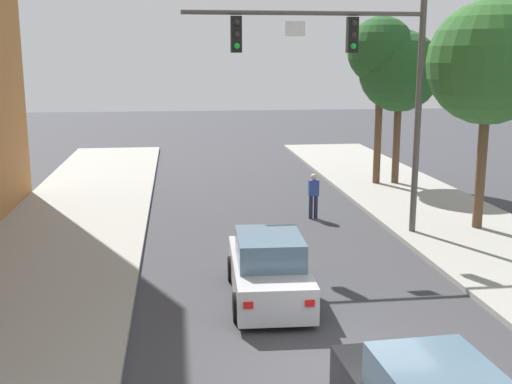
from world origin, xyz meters
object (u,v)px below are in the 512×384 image
Objects in this scene: pedestrian_crossing_road at (314,194)px; street_tree_third at (400,71)px; street_tree_farthest at (381,52)px; street_tree_second at (489,64)px; car_lead_silver at (269,269)px; traffic_signal_mast at (353,67)px.

street_tree_third is (4.92, 5.39, 4.17)m from pedestrian_crossing_road.
street_tree_third is 1.18m from street_tree_farthest.
street_tree_second is 1.00× the size of street_tree_farthest.
street_tree_farthest reaches higher than pedestrian_crossing_road.
pedestrian_crossing_road is 0.24× the size of street_tree_third.
car_lead_silver is 0.64× the size of street_tree_third.
traffic_signal_mast is 4.44m from street_tree_second.
street_tree_farthest is (3.49, 8.04, 0.52)m from traffic_signal_mast.
car_lead_silver is at bearing -146.78° from street_tree_second.
car_lead_silver is 15.48m from street_tree_farthest.
street_tree_third reaches higher than car_lead_silver.
car_lead_silver is 0.59× the size of street_tree_second.
street_tree_second is at bearing -89.25° from street_tree_third.
traffic_signal_mast is 9.06m from street_tree_third.
pedestrian_crossing_road is 8.46m from street_tree_farthest.
street_tree_third is 0.92× the size of street_tree_farthest.
traffic_signal_mast is 8.78m from street_tree_farthest.
traffic_signal_mast is 5.19m from pedestrian_crossing_road.
street_tree_farthest is at bearing 174.56° from street_tree_third.
street_tree_farthest reaches higher than car_lead_silver.
pedestrian_crossing_road is at bearing -132.38° from street_tree_third.
pedestrian_crossing_road is at bearing 154.65° from street_tree_second.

